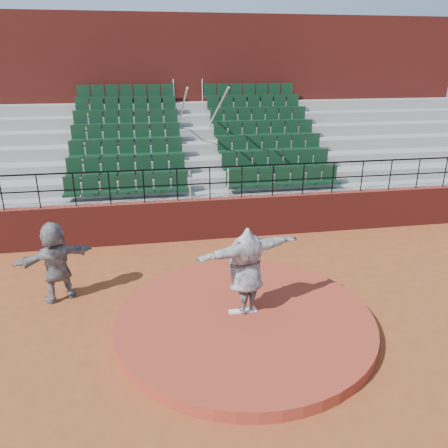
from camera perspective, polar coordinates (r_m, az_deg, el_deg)
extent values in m
plane|color=brown|center=(9.66, 2.64, -13.05)|extent=(90.00, 90.00, 0.00)
cylinder|color=#9D3523|center=(9.59, 2.65, -12.43)|extent=(5.50, 5.50, 0.25)
cube|color=white|center=(9.64, 2.47, -11.25)|extent=(0.60, 0.15, 0.03)
cube|color=maroon|center=(13.79, -1.80, 0.71)|extent=(24.00, 0.30, 1.30)
cylinder|color=black|center=(13.31, -1.88, 7.40)|extent=(24.00, 0.05, 0.05)
cylinder|color=black|center=(13.43, -1.85, 5.32)|extent=(24.00, 0.04, 0.04)
cylinder|color=black|center=(13.95, -27.09, 3.61)|extent=(0.04, 0.04, 1.00)
cylinder|color=black|center=(13.69, -23.10, 3.94)|extent=(0.04, 0.04, 1.00)
cylinder|color=black|center=(13.49, -18.97, 4.26)|extent=(0.04, 0.04, 1.00)
cylinder|color=black|center=(13.36, -14.73, 4.56)|extent=(0.04, 0.04, 1.00)
cylinder|color=black|center=(13.31, -10.44, 4.84)|extent=(0.04, 0.04, 1.00)
cylinder|color=black|center=(13.34, -6.13, 5.10)|extent=(0.04, 0.04, 1.00)
cylinder|color=black|center=(13.43, -1.85, 5.32)|extent=(0.04, 0.04, 1.00)
cylinder|color=black|center=(13.61, 2.34, 5.52)|extent=(0.04, 0.04, 1.00)
cylinder|color=black|center=(13.85, 6.40, 5.68)|extent=(0.04, 0.04, 1.00)
cylinder|color=black|center=(14.16, 10.31, 5.80)|extent=(0.04, 0.04, 1.00)
cylinder|color=black|center=(14.53, 14.04, 5.90)|extent=(0.04, 0.04, 1.00)
cylinder|color=black|center=(14.95, 17.58, 5.96)|extent=(0.04, 0.04, 1.00)
cylinder|color=black|center=(15.44, 20.90, 6.01)|extent=(0.04, 0.04, 1.00)
cylinder|color=black|center=(15.97, 24.01, 6.03)|extent=(0.04, 0.04, 1.00)
cylinder|color=black|center=(16.54, 26.92, 6.03)|extent=(0.04, 0.04, 1.00)
cube|color=gray|center=(14.32, -2.13, 1.49)|extent=(24.00, 0.85, 1.30)
cube|color=black|center=(13.93, -12.57, 4.80)|extent=(3.85, 0.48, 0.72)
cube|color=black|center=(14.57, 7.74, 5.81)|extent=(3.85, 0.48, 0.72)
cube|color=gray|center=(15.06, -2.59, 3.26)|extent=(24.00, 0.85, 1.70)
cube|color=black|center=(14.66, -12.59, 7.20)|extent=(3.85, 0.48, 0.72)
cube|color=black|center=(15.27, 6.86, 8.08)|extent=(3.85, 0.48, 0.72)
cube|color=gray|center=(15.81, -3.01, 4.86)|extent=(24.00, 0.85, 2.10)
cube|color=black|center=(15.40, -12.60, 9.37)|extent=(3.85, 0.48, 0.72)
cube|color=black|center=(15.99, 6.05, 10.15)|extent=(3.85, 0.48, 0.72)
cube|color=gray|center=(16.57, -3.39, 6.32)|extent=(24.00, 0.85, 2.50)
cube|color=black|center=(16.17, -12.62, 11.33)|extent=(3.85, 0.48, 0.72)
cube|color=black|center=(16.73, 5.30, 12.03)|extent=(3.85, 0.48, 0.72)
cube|color=gray|center=(17.35, -3.74, 7.64)|extent=(24.00, 0.85, 2.90)
cube|color=black|center=(16.96, -12.63, 13.12)|extent=(3.85, 0.48, 0.72)
cube|color=black|center=(17.49, 4.60, 13.75)|extent=(3.85, 0.48, 0.72)
cube|color=gray|center=(18.13, -4.06, 8.86)|extent=(24.00, 0.85, 3.30)
cube|color=black|center=(17.76, -12.64, 14.74)|extent=(3.85, 0.48, 0.72)
cube|color=black|center=(18.26, 3.96, 15.33)|extent=(3.85, 0.48, 0.72)
cube|color=gray|center=(18.92, -4.36, 9.97)|extent=(24.00, 0.85, 3.70)
cube|color=black|center=(18.57, -12.65, 16.23)|extent=(3.85, 0.48, 0.72)
cube|color=black|center=(19.06, 3.36, 16.77)|extent=(3.85, 0.48, 0.72)
cylinder|color=silver|center=(16.12, -5.74, 13.63)|extent=(0.06, 5.97, 2.46)
cylinder|color=silver|center=(16.25, -1.39, 13.78)|extent=(0.06, 5.97, 2.46)
cube|color=maroon|center=(20.58, -5.06, 15.60)|extent=(24.00, 3.00, 7.10)
imported|color=black|center=(9.21, 2.88, -6.07)|extent=(2.47, 1.36, 1.94)
imported|color=black|center=(10.88, -21.11, -4.60)|extent=(1.88, 1.24, 1.94)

